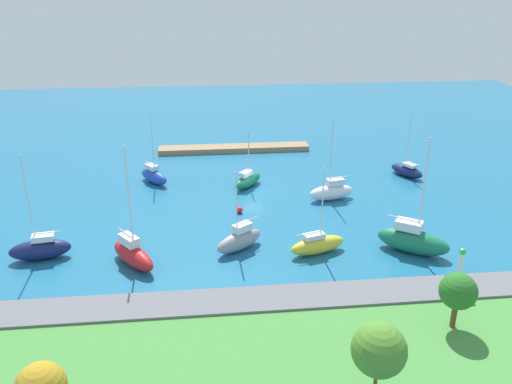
{
  "coord_description": "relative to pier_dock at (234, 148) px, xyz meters",
  "views": [
    {
      "loc": [
        6.26,
        63.02,
        25.46
      ],
      "look_at": [
        0.0,
        4.2,
        1.5
      ],
      "focal_mm": 35.45,
      "sensor_mm": 36.0,
      "label": 1
    }
  ],
  "objects": [
    {
      "name": "pier_dock",
      "position": [
        0.0,
        0.0,
        0.0
      ],
      "size": [
        25.03,
        3.14,
        0.85
      ],
      "primitive_type": "cube",
      "color": "#997A56",
      "rests_on": "ground"
    },
    {
      "name": "sailboat_gray_lone_north",
      "position": [
        1.71,
        34.52,
        0.72
      ],
      "size": [
        5.66,
        4.88,
        8.71
      ],
      "rotation": [
        0.0,
        0.0,
        0.65
      ],
      "color": "gray",
      "rests_on": "water"
    },
    {
      "name": "park_tree_mideast",
      "position": [
        -5.11,
        57.42,
        4.64
      ],
      "size": [
        3.43,
        3.43,
        5.92
      ],
      "color": "brown",
      "rests_on": "shoreline_park"
    },
    {
      "name": "sailboat_white_by_breakwater",
      "position": [
        -11.13,
        22.33,
        0.72
      ],
      "size": [
        6.31,
        3.24,
        10.63
      ],
      "rotation": [
        0.0,
        0.0,
        0.21
      ],
      "color": "white",
      "rests_on": "water"
    },
    {
      "name": "sailboat_yellow_east_end",
      "position": [
        -6.21,
        36.17,
        0.59
      ],
      "size": [
        6.36,
        3.48,
        9.27
      ],
      "rotation": [
        0.0,
        0.0,
        3.44
      ],
      "color": "yellow",
      "rests_on": "water"
    },
    {
      "name": "breakwater",
      "position": [
        -1.32,
        45.22,
        0.11
      ],
      "size": [
        62.91,
        3.76,
        1.07
      ],
      "primitive_type": "cube",
      "color": "slate",
      "rests_on": "ground"
    },
    {
      "name": "sailboat_navy_far_south",
      "position": [
        -24.17,
        14.9,
        0.46
      ],
      "size": [
        4.27,
        5.77,
        9.17
      ],
      "rotation": [
        0.0,
        0.0,
        5.19
      ],
      "color": "#141E4C",
      "rests_on": "water"
    },
    {
      "name": "harbor_beacon",
      "position": [
        -16.73,
        45.22,
        2.8
      ],
      "size": [
        0.56,
        0.56,
        3.73
      ],
      "color": "silver",
      "rests_on": "breakwater"
    },
    {
      "name": "sailboat_green_near_pier",
      "position": [
        -0.76,
        16.78,
        0.57
      ],
      "size": [
        4.87,
        5.41,
        7.99
      ],
      "rotation": [
        0.0,
        0.0,
        4.02
      ],
      "color": "#19724C",
      "rests_on": "water"
    },
    {
      "name": "sailboat_green_far_north",
      "position": [
        -15.98,
        36.98,
        0.99
      ],
      "size": [
        7.46,
        6.31,
        12.36
      ],
      "rotation": [
        0.0,
        0.0,
        2.53
      ],
      "color": "#19724C",
      "rests_on": "water"
    },
    {
      "name": "park_tree_center",
      "position": [
        -13.81,
        50.38,
        3.62
      ],
      "size": [
        2.87,
        2.87,
        4.65
      ],
      "color": "brown",
      "rests_on": "shoreline_park"
    },
    {
      "name": "sailboat_navy_lone_south",
      "position": [
        21.76,
        34.37,
        0.72
      ],
      "size": [
        6.18,
        2.94,
        11.03
      ],
      "rotation": [
        0.0,
        0.0,
        0.15
      ],
      "color": "#141E4C",
      "rests_on": "water"
    },
    {
      "name": "shoreline_park",
      "position": [
        -1.32,
        53.53,
        0.01
      ],
      "size": [
        60.38,
        13.95,
        0.87
      ],
      "primitive_type": "cube",
      "color": "#478C3D",
      "rests_on": "ground"
    },
    {
      "name": "sailboat_red_outer_mooring",
      "position": [
        12.35,
        36.64,
        0.82
      ],
      "size": [
        5.5,
        6.38,
        12.39
      ],
      "rotation": [
        0.0,
        0.0,
        2.22
      ],
      "color": "red",
      "rests_on": "water"
    },
    {
      "name": "mooring_buoy_red",
      "position": [
        1.02,
        25.3,
        -0.03
      ],
      "size": [
        0.79,
        0.79,
        0.79
      ],
      "primitive_type": "sphere",
      "color": "red",
      "rests_on": "water"
    },
    {
      "name": "water",
      "position": [
        -1.32,
        18.26,
        -0.42
      ],
      "size": [
        160.0,
        160.0,
        0.0
      ],
      "primitive_type": "plane",
      "color": "#1E668C",
      "rests_on": "ground"
    },
    {
      "name": "sailboat_blue_west_end",
      "position": [
        12.15,
        13.8,
        0.66
      ],
      "size": [
        4.82,
        5.53,
        10.31
      ],
      "rotation": [
        0.0,
        0.0,
        2.23
      ],
      "color": "#2347B2",
      "rests_on": "water"
    }
  ]
}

